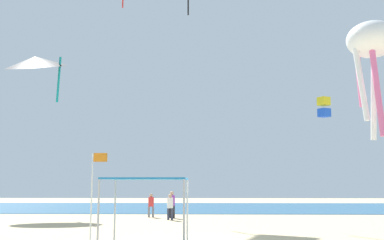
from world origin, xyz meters
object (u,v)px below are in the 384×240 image
(canopy_tent, at_px, (147,182))
(person_central, at_px, (170,205))
(kite_box_yellow, at_px, (324,107))
(person_rightmost, at_px, (172,202))
(person_leftmost, at_px, (151,203))
(banner_flag, at_px, (94,187))
(kite_octopus_white, at_px, (372,45))
(kite_delta_black, at_px, (36,62))

(canopy_tent, height_order, person_central, canopy_tent)
(kite_box_yellow, bearing_deg, person_central, -169.68)
(person_central, bearing_deg, canopy_tent, 121.26)
(canopy_tent, relative_size, person_rightmost, 1.68)
(person_leftmost, bearing_deg, banner_flag, -99.02)
(canopy_tent, bearing_deg, person_rightmost, 90.39)
(canopy_tent, relative_size, person_central, 1.83)
(person_central, bearing_deg, person_leftmost, -25.78)
(person_rightmost, distance_m, kite_octopus_white, 15.56)
(canopy_tent, height_order, kite_octopus_white, kite_octopus_white)
(person_leftmost, relative_size, banner_flag, 0.46)
(banner_flag, height_order, kite_box_yellow, kite_box_yellow)
(person_leftmost, distance_m, kite_delta_black, 15.59)
(person_central, bearing_deg, person_rightmost, -58.11)
(person_rightmost, bearing_deg, kite_octopus_white, -4.87)
(person_leftmost, distance_m, kite_octopus_white, 16.94)
(person_rightmost, height_order, kite_delta_black, kite_delta_black)
(person_leftmost, height_order, kite_delta_black, kite_delta_black)
(person_rightmost, bearing_deg, canopy_tent, -61.54)
(banner_flag, xyz_separation_m, kite_box_yellow, (14.98, 21.27, 6.94))
(person_leftmost, xyz_separation_m, person_central, (1.48, -2.26, 0.01))
(kite_octopus_white, relative_size, kite_box_yellow, 3.41)
(banner_flag, bearing_deg, person_central, 78.22)
(canopy_tent, bearing_deg, person_central, 90.31)
(person_leftmost, distance_m, person_central, 2.70)
(canopy_tent, distance_m, person_central, 11.67)
(banner_flag, distance_m, kite_delta_black, 21.69)
(person_rightmost, xyz_separation_m, kite_box_yellow, (12.82, 9.12, 7.99))
(kite_octopus_white, distance_m, kite_box_yellow, 16.36)
(banner_flag, xyz_separation_m, kite_octopus_white, (13.17, 5.01, 7.31))
(canopy_tent, bearing_deg, kite_box_yellow, 60.36)
(kite_octopus_white, bearing_deg, kite_box_yellow, 128.31)
(canopy_tent, bearing_deg, kite_octopus_white, 29.24)
(person_leftmost, relative_size, person_rightmost, 0.91)
(person_rightmost, bearing_deg, person_central, -60.99)
(person_central, distance_m, kite_octopus_white, 14.90)
(person_leftmost, xyz_separation_m, kite_octopus_white, (12.47, -7.74, 8.46))
(canopy_tent, xyz_separation_m, person_central, (-0.06, 11.59, -1.36))
(person_central, distance_m, banner_flag, 10.77)
(canopy_tent, xyz_separation_m, kite_octopus_white, (10.92, 6.12, 7.09))
(person_leftmost, distance_m, person_rightmost, 1.57)
(person_rightmost, relative_size, kite_octopus_white, 0.28)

